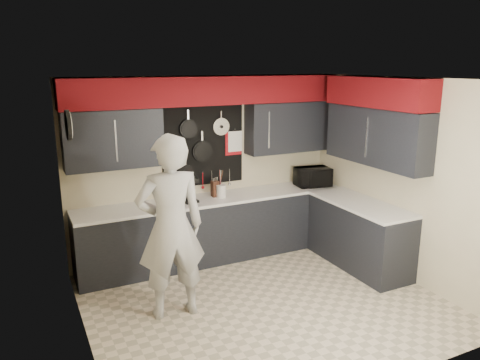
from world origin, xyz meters
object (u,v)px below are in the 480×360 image
knife_block (215,189)px  person (171,228)px  coffee_maker (189,189)px  utensil_crock (221,191)px  microwave (313,177)px

knife_block → person: bearing=-132.7°
coffee_maker → utensil_crock: bearing=-6.6°
coffee_maker → person: person is taller
microwave → coffee_maker: size_ratio=1.51×
microwave → knife_block: (-1.58, 0.12, -0.03)m
coffee_maker → person: size_ratio=0.17×
knife_block → coffee_maker: size_ratio=0.65×
knife_block → person: (-1.07, -1.26, 0.00)m
utensil_crock → person: 1.64m
microwave → person: person is taller
person → knife_block: bearing=-125.8°
microwave → person: bearing=-148.3°
coffee_maker → microwave: bearing=-7.3°
knife_block → coffee_maker: (-0.42, -0.06, 0.07)m
person → microwave: bearing=-152.3°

